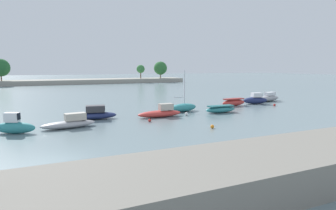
{
  "coord_description": "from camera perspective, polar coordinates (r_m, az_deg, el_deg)",
  "views": [
    {
      "loc": [
        -0.87,
        -18.87,
        5.9
      ],
      "look_at": [
        14.96,
        15.48,
        0.84
      ],
      "focal_mm": 30.91,
      "sensor_mm": 36.0,
      "label": 1
    }
  ],
  "objects": [
    {
      "name": "moored_boat_2",
      "position": [
        29.52,
        -18.82,
        -3.37
      ],
      "size": [
        5.34,
        2.19,
        1.4
      ],
      "rotation": [
        0.0,
        0.0,
        0.13
      ],
      "color": "#9E9EA3",
      "rests_on": "ground"
    },
    {
      "name": "moored_boat_3",
      "position": [
        33.6,
        -14.36,
        -1.74
      ],
      "size": [
        5.29,
        2.6,
        1.55
      ],
      "rotation": [
        0.0,
        0.0,
        -0.18
      ],
      "color": "navy",
      "rests_on": "ground"
    },
    {
      "name": "moored_boat_4",
      "position": [
        33.96,
        -1.45,
        -1.52
      ],
      "size": [
        5.41,
        1.59,
        1.55
      ],
      "rotation": [
        0.0,
        0.0,
        -0.01
      ],
      "color": "#C63833",
      "rests_on": "ground"
    },
    {
      "name": "moored_boat_1",
      "position": [
        28.97,
        -28.02,
        -3.74
      ],
      "size": [
        3.73,
        2.54,
        1.87
      ],
      "rotation": [
        0.0,
        0.0,
        -0.46
      ],
      "color": "teal",
      "rests_on": "ground"
    },
    {
      "name": "mooring_buoy_3",
      "position": [
        34.92,
        3.66,
        -1.77
      ],
      "size": [
        0.42,
        0.42,
        0.42
      ],
      "primitive_type": "sphere",
      "color": "white",
      "rests_on": "ground"
    },
    {
      "name": "moored_boat_9",
      "position": [
        52.18,
        19.22,
        1.34
      ],
      "size": [
        5.55,
        2.77,
        1.53
      ],
      "rotation": [
        0.0,
        0.0,
        0.22
      ],
      "color": "#9E9EA3",
      "rests_on": "ground"
    },
    {
      "name": "moored_boat_7",
      "position": [
        44.54,
        12.81,
        0.52
      ],
      "size": [
        4.2,
        1.44,
        1.13
      ],
      "rotation": [
        0.0,
        0.0,
        0.06
      ],
      "color": "#C63833",
      "rests_on": "ground"
    },
    {
      "name": "ground_plane",
      "position": [
        19.8,
        -21.42,
        -10.27
      ],
      "size": [
        400.0,
        400.0,
        0.0
      ],
      "primitive_type": "plane",
      "color": "slate"
    },
    {
      "name": "distant_shoreline",
      "position": [
        102.8,
        -25.62,
        4.68
      ],
      "size": [
        100.74,
        10.68,
        8.21
      ],
      "color": "#9E998C",
      "rests_on": "ground"
    },
    {
      "name": "mooring_buoy_1",
      "position": [
        46.09,
        20.26,
        0.02
      ],
      "size": [
        0.36,
        0.36,
        0.36
      ],
      "primitive_type": "sphere",
      "color": "red",
      "rests_on": "ground"
    },
    {
      "name": "mooring_buoy_2",
      "position": [
        31.03,
        -3.66,
        -3.04
      ],
      "size": [
        0.34,
        0.34,
        0.34
      ],
      "primitive_type": "sphere",
      "color": "red",
      "rests_on": "ground"
    },
    {
      "name": "moored_boat_6",
      "position": [
        37.73,
        10.32,
        -0.81
      ],
      "size": [
        4.35,
        1.36,
        0.93
      ],
      "rotation": [
        0.0,
        0.0,
        0.0
      ],
      "color": "teal",
      "rests_on": "ground"
    },
    {
      "name": "moored_boat_5",
      "position": [
        38.01,
        3.02,
        -0.49
      ],
      "size": [
        4.39,
        2.39,
        5.39
      ],
      "rotation": [
        0.0,
        0.0,
        0.2
      ],
      "color": "teal",
      "rests_on": "ground"
    },
    {
      "name": "mooring_buoy_0",
      "position": [
        28.09,
        8.72,
        -4.22
      ],
      "size": [
        0.36,
        0.36,
        0.36
      ],
      "primitive_type": "sphere",
      "color": "orange",
      "rests_on": "ground"
    },
    {
      "name": "seawall_embankment",
      "position": [
        11.65,
        -18.98,
        -18.44
      ],
      "size": [
        61.2,
        5.2,
        1.73
      ],
      "primitive_type": "cube",
      "color": "gray",
      "rests_on": "ground"
    },
    {
      "name": "moored_boat_8",
      "position": [
        47.87,
        16.85,
        1.02
      ],
      "size": [
        4.27,
        2.59,
        1.75
      ],
      "rotation": [
        0.0,
        0.0,
        -0.27
      ],
      "color": "navy",
      "rests_on": "ground"
    }
  ]
}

